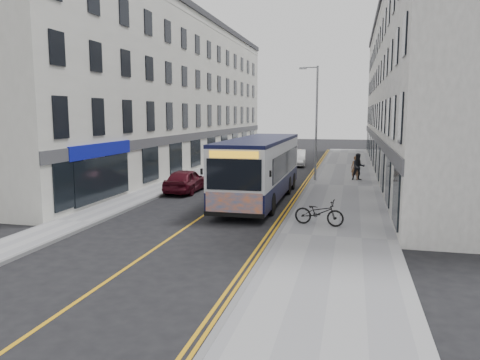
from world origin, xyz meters
The scene contains 17 objects.
ground centered at (0.00, 0.00, 0.00)m, with size 140.00×140.00×0.00m, color black.
pavement_east centered at (6.25, 12.00, 0.06)m, with size 4.50×64.00×0.12m, color #949497.
pavement_west centered at (-5.00, 12.00, 0.06)m, with size 2.00×64.00×0.12m, color #949497.
kerb_east centered at (4.00, 12.00, 0.07)m, with size 0.18×64.00×0.13m, color slate.
kerb_west centered at (-4.00, 12.00, 0.07)m, with size 0.18×64.00×0.13m, color slate.
road_centre_line centered at (0.00, 12.00, 0.00)m, with size 0.12×64.00×0.01m, color orange.
road_dbl_yellow_inner centered at (3.55, 12.00, 0.00)m, with size 0.10×64.00×0.01m, color orange.
road_dbl_yellow_outer centered at (3.75, 12.00, 0.00)m, with size 0.10×64.00×0.01m, color orange.
terrace_east centered at (11.50, 21.00, 6.50)m, with size 6.00×46.00×13.00m, color white.
terrace_west centered at (-9.00, 21.00, 6.50)m, with size 6.00×46.00×13.00m, color silver.
streetlamp centered at (4.17, 14.00, 4.38)m, with size 1.32×0.18×8.00m.
city_bus centered at (1.86, 6.04, 1.88)m, with size 2.76×11.83×3.44m.
bicycle centered at (5.47, 0.46, 0.67)m, with size 0.73×2.08×1.09m, color black.
pedestrian_near centered at (6.99, 14.85, 0.96)m, with size 0.61×0.40×1.69m, color #936543.
pedestrian_far centered at (7.19, 14.71, 1.06)m, with size 0.91×0.71×1.88m, color black.
car_white centered at (1.80, 23.94, 0.73)m, with size 1.54×4.41×1.45m, color silver.
car_maroon centered at (-3.07, 7.67, 0.72)m, with size 1.71×4.25×1.45m, color #480C17.
Camera 1 is at (6.73, -18.96, 4.77)m, focal length 35.00 mm.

